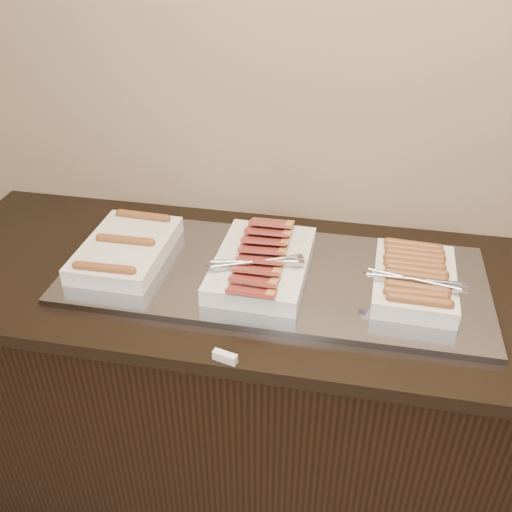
{
  "coord_description": "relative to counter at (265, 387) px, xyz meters",
  "views": [
    {
      "loc": [
        0.23,
        0.8,
        1.85
      ],
      "look_at": [
        -0.03,
        2.13,
        0.97
      ],
      "focal_mm": 40.0,
      "sensor_mm": 36.0,
      "label": 1
    }
  ],
  "objects": [
    {
      "name": "label_holder",
      "position": [
        -0.04,
        -0.36,
        0.46
      ],
      "size": [
        0.06,
        0.03,
        0.02
      ],
      "primitive_type": "cube",
      "rotation": [
        0.0,
        0.0,
        -0.24
      ],
      "color": "silver",
      "rests_on": "counter"
    },
    {
      "name": "counter",
      "position": [
        0.0,
        0.0,
        0.0
      ],
      "size": [
        2.06,
        0.76,
        0.9
      ],
      "color": "black",
      "rests_on": "ground"
    },
    {
      "name": "warming_tray",
      "position": [
        0.02,
        0.0,
        0.46
      ],
      "size": [
        1.2,
        0.5,
        0.02
      ],
      "primitive_type": "cube",
      "color": "gray",
      "rests_on": "counter"
    },
    {
      "name": "dish_left",
      "position": [
        -0.42,
        0.0,
        0.5
      ],
      "size": [
        0.24,
        0.36,
        0.07
      ],
      "rotation": [
        0.0,
        0.0,
        -0.01
      ],
      "color": "silver",
      "rests_on": "warming_tray"
    },
    {
      "name": "dish_right",
      "position": [
        0.41,
        -0.0,
        0.5
      ],
      "size": [
        0.27,
        0.33,
        0.08
      ],
      "rotation": [
        0.0,
        0.0,
        -0.03
      ],
      "color": "silver",
      "rests_on": "warming_tray"
    },
    {
      "name": "dish_center",
      "position": [
        -0.01,
        -0.0,
        0.5
      ],
      "size": [
        0.28,
        0.41,
        0.09
      ],
      "rotation": [
        0.0,
        0.0,
        -0.02
      ],
      "color": "silver",
      "rests_on": "warming_tray"
    }
  ]
}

